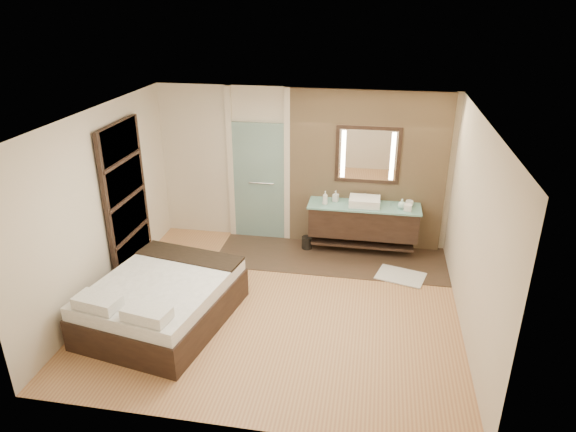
% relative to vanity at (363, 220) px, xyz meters
% --- Properties ---
extents(floor, '(5.00, 5.00, 0.00)m').
position_rel_vanity_xyz_m(floor, '(-1.10, -1.92, -0.58)').
color(floor, '#A96C47').
rests_on(floor, ground).
extents(tile_strip, '(3.80, 1.30, 0.01)m').
position_rel_vanity_xyz_m(tile_strip, '(-0.50, -0.32, -0.57)').
color(tile_strip, '#3A2D20').
rests_on(tile_strip, floor).
extents(stone_wall, '(2.60, 0.08, 2.70)m').
position_rel_vanity_xyz_m(stone_wall, '(0.00, 0.29, 0.77)').
color(stone_wall, tan).
rests_on(stone_wall, floor).
extents(vanity, '(1.85, 0.55, 0.88)m').
position_rel_vanity_xyz_m(vanity, '(0.00, 0.00, 0.00)').
color(vanity, black).
rests_on(vanity, stone_wall).
extents(mirror_unit, '(1.06, 0.04, 0.96)m').
position_rel_vanity_xyz_m(mirror_unit, '(0.00, 0.24, 1.07)').
color(mirror_unit, black).
rests_on(mirror_unit, stone_wall).
extents(frosted_door, '(1.10, 0.12, 2.70)m').
position_rel_vanity_xyz_m(frosted_door, '(-1.85, 0.28, 0.56)').
color(frosted_door, silver).
rests_on(frosted_door, floor).
extents(shoji_partition, '(0.06, 1.20, 2.40)m').
position_rel_vanity_xyz_m(shoji_partition, '(-3.53, -1.32, 0.63)').
color(shoji_partition, black).
rests_on(shoji_partition, floor).
extents(bed, '(1.92, 2.24, 0.77)m').
position_rel_vanity_xyz_m(bed, '(-2.54, -2.52, -0.26)').
color(bed, black).
rests_on(bed, floor).
extents(bath_mat, '(0.83, 0.68, 0.02)m').
position_rel_vanity_xyz_m(bath_mat, '(0.64, -0.78, -0.56)').
color(bath_mat, silver).
rests_on(bath_mat, floor).
extents(waste_bin, '(0.22, 0.22, 0.22)m').
position_rel_vanity_xyz_m(waste_bin, '(-0.94, -0.07, -0.47)').
color(waste_bin, black).
rests_on(waste_bin, floor).
extents(tissue_box, '(0.13, 0.13, 0.10)m').
position_rel_vanity_xyz_m(tissue_box, '(0.70, -0.12, 0.33)').
color(tissue_box, white).
rests_on(tissue_box, vanity).
extents(soap_bottle_a, '(0.10, 0.10, 0.23)m').
position_rel_vanity_xyz_m(soap_bottle_a, '(-0.65, -0.09, 0.40)').
color(soap_bottle_a, silver).
rests_on(soap_bottle_a, vanity).
extents(soap_bottle_b, '(0.11, 0.11, 0.19)m').
position_rel_vanity_xyz_m(soap_bottle_b, '(-0.49, 0.08, 0.38)').
color(soap_bottle_b, '#B2B2B2').
rests_on(soap_bottle_b, vanity).
extents(soap_bottle_c, '(0.13, 0.13, 0.16)m').
position_rel_vanity_xyz_m(soap_bottle_c, '(0.60, -0.04, 0.36)').
color(soap_bottle_c, silver).
rests_on(soap_bottle_c, vanity).
extents(cup, '(0.16, 0.16, 0.10)m').
position_rel_vanity_xyz_m(cup, '(0.73, 0.05, 0.34)').
color(cup, white).
rests_on(cup, vanity).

